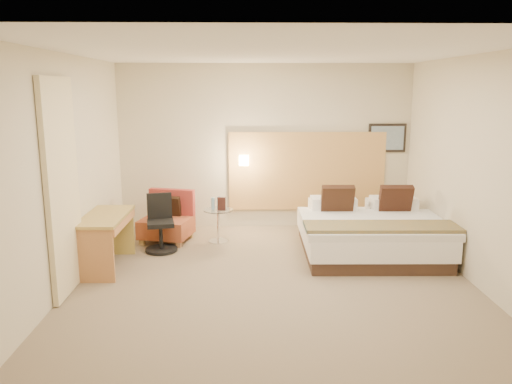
{
  "coord_description": "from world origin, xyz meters",
  "views": [
    {
      "loc": [
        -0.33,
        -5.72,
        2.3
      ],
      "look_at": [
        -0.19,
        0.56,
        1.0
      ],
      "focal_mm": 35.0,
      "sensor_mm": 36.0,
      "label": 1
    }
  ],
  "objects_px": {
    "side_table": "(218,224)",
    "desk_chair": "(161,228)",
    "bed": "(369,232)",
    "desk": "(107,226)",
    "lounge_chair": "(168,221)"
  },
  "relations": [
    {
      "from": "side_table",
      "to": "desk_chair",
      "type": "xyz_separation_m",
      "value": [
        -0.81,
        -0.4,
        0.05
      ]
    },
    {
      "from": "side_table",
      "to": "bed",
      "type": "bearing_deg",
      "value": -14.86
    },
    {
      "from": "side_table",
      "to": "desk_chair",
      "type": "relative_size",
      "value": 0.64
    },
    {
      "from": "desk",
      "to": "desk_chair",
      "type": "relative_size",
      "value": 1.4
    },
    {
      "from": "lounge_chair",
      "to": "bed",
      "type": "bearing_deg",
      "value": -12.86
    },
    {
      "from": "bed",
      "to": "desk_chair",
      "type": "bearing_deg",
      "value": 176.69
    },
    {
      "from": "desk_chair",
      "to": "desk",
      "type": "bearing_deg",
      "value": -129.43
    },
    {
      "from": "side_table",
      "to": "desk",
      "type": "relative_size",
      "value": 0.46
    },
    {
      "from": "side_table",
      "to": "desk",
      "type": "xyz_separation_m",
      "value": [
        -1.37,
        -1.09,
        0.28
      ]
    },
    {
      "from": "side_table",
      "to": "desk",
      "type": "distance_m",
      "value": 1.77
    },
    {
      "from": "bed",
      "to": "lounge_chair",
      "type": "xyz_separation_m",
      "value": [
        -2.95,
        0.67,
        -0.0
      ]
    },
    {
      "from": "side_table",
      "to": "desk_chair",
      "type": "bearing_deg",
      "value": -153.58
    },
    {
      "from": "desk",
      "to": "desk_chair",
      "type": "xyz_separation_m",
      "value": [
        0.56,
        0.69,
        -0.22
      ]
    },
    {
      "from": "desk",
      "to": "side_table",
      "type": "bearing_deg",
      "value": 38.39
    },
    {
      "from": "desk_chair",
      "to": "lounge_chair",
      "type": "bearing_deg",
      "value": 87.09
    }
  ]
}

